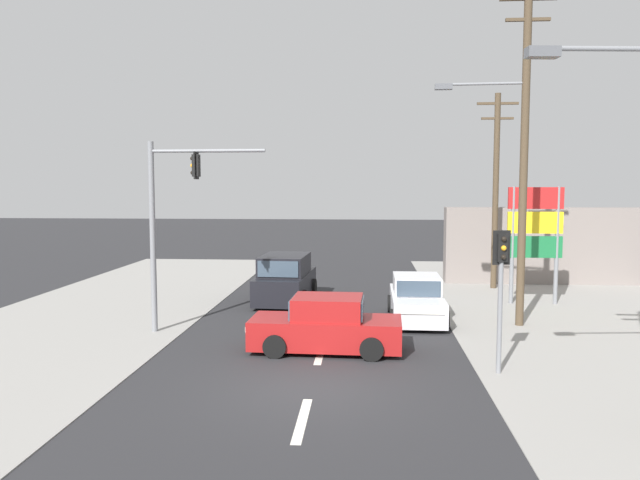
% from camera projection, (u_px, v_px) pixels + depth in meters
% --- Properties ---
extents(ground_plane, '(140.00, 140.00, 0.00)m').
position_uv_depth(ground_plane, '(311.00, 388.00, 14.36)').
color(ground_plane, '#28282B').
extents(lane_dash_near, '(0.20, 2.40, 0.01)m').
position_uv_depth(lane_dash_near, '(302.00, 420.00, 12.37)').
color(lane_dash_near, silver).
rests_on(lane_dash_near, ground).
extents(lane_dash_mid, '(0.20, 2.40, 0.01)m').
position_uv_depth(lane_dash_mid, '(321.00, 353.00, 17.34)').
color(lane_dash_mid, silver).
rests_on(lane_dash_mid, ground).
extents(lane_dash_far, '(0.20, 2.40, 0.01)m').
position_uv_depth(lane_dash_far, '(331.00, 315.00, 22.31)').
color(lane_dash_far, silver).
rests_on(lane_dash_far, ground).
extents(kerb_left_verge, '(8.00, 40.00, 0.02)m').
position_uv_depth(kerb_left_verge, '(45.00, 338.00, 18.95)').
color(kerb_left_verge, gray).
rests_on(kerb_left_verge, ground).
extents(utility_pole_midground_right, '(3.78, 0.43, 10.99)m').
position_uv_depth(utility_pole_midground_right, '(520.00, 147.00, 20.15)').
color(utility_pole_midground_right, '#4C3D2B').
rests_on(utility_pole_midground_right, ground).
extents(utility_pole_background_right, '(1.80, 0.26, 8.67)m').
position_uv_depth(utility_pole_background_right, '(496.00, 187.00, 27.70)').
color(utility_pole_background_right, '#4C3D2B').
rests_on(utility_pole_background_right, ground).
extents(traffic_signal_mast, '(3.69, 0.44, 6.00)m').
position_uv_depth(traffic_signal_mast, '(169.00, 211.00, 19.40)').
color(traffic_signal_mast, slate).
rests_on(traffic_signal_mast, ground).
extents(pedestal_signal_right_kerb, '(0.44, 0.31, 3.56)m').
position_uv_depth(pedestal_signal_right_kerb, '(501.00, 277.00, 15.18)').
color(pedestal_signal_right_kerb, slate).
rests_on(pedestal_signal_right_kerb, ground).
extents(shopping_plaza_sign, '(2.10, 0.16, 4.60)m').
position_uv_depth(shopping_plaza_sign, '(535.00, 228.00, 24.17)').
color(shopping_plaza_sign, slate).
rests_on(shopping_plaza_sign, ground).
extents(shopfront_wall_far, '(12.00, 1.00, 3.60)m').
position_uv_depth(shopfront_wall_far, '(574.00, 246.00, 29.29)').
color(shopfront_wall_far, gray).
rests_on(shopfront_wall_far, ground).
extents(sedan_oncoming_mid, '(4.29, 2.00, 1.56)m').
position_uv_depth(sedan_oncoming_mid, '(326.00, 327.00, 17.43)').
color(sedan_oncoming_mid, maroon).
rests_on(sedan_oncoming_mid, ground).
extents(sedan_oncoming_near, '(1.92, 4.25, 1.56)m').
position_uv_depth(sedan_oncoming_near, '(416.00, 300.00, 21.44)').
color(sedan_oncoming_near, silver).
rests_on(sedan_oncoming_near, ground).
extents(suv_kerbside_parked, '(2.25, 4.63, 1.90)m').
position_uv_depth(suv_kerbside_parked, '(285.00, 280.00, 24.86)').
color(suv_kerbside_parked, black).
rests_on(suv_kerbside_parked, ground).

